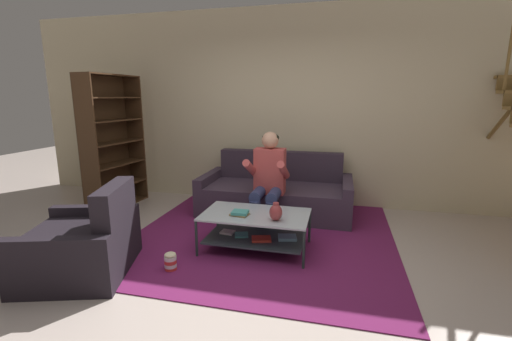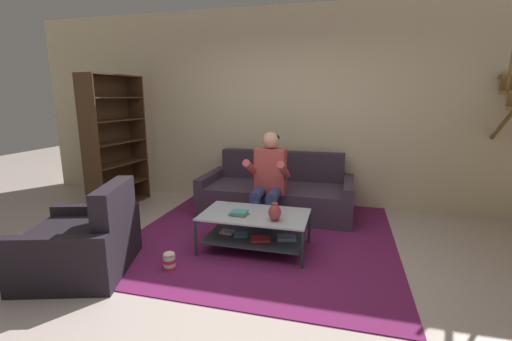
% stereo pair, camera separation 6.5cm
% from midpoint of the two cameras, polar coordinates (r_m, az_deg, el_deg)
% --- Properties ---
extents(ground, '(16.80, 16.80, 0.00)m').
position_cam_midpoint_polar(ground, '(3.31, -3.78, -17.18)').
color(ground, '#BFAEA4').
extents(back_partition, '(8.40, 0.12, 2.90)m').
position_cam_midpoint_polar(back_partition, '(5.28, 4.19, 10.32)').
color(back_partition, beige).
rests_on(back_partition, ground).
extents(couch, '(2.08, 0.96, 0.83)m').
position_cam_midpoint_polar(couch, '(4.88, 2.98, -3.88)').
color(couch, '#3E2F40').
rests_on(couch, ground).
extents(person_seated_center, '(0.50, 0.58, 1.20)m').
position_cam_midpoint_polar(person_seated_center, '(4.25, 1.60, -1.06)').
color(person_seated_center, navy).
rests_on(person_seated_center, ground).
extents(coffee_table, '(1.12, 0.65, 0.41)m').
position_cam_midpoint_polar(coffee_table, '(3.70, -0.48, -9.26)').
color(coffee_table, '#ACB7C1').
rests_on(coffee_table, ground).
extents(area_rug, '(3.00, 3.22, 0.01)m').
position_cam_midpoint_polar(area_rug, '(4.26, 1.07, -10.10)').
color(area_rug, '#6B1C4E').
rests_on(area_rug, ground).
extents(vase, '(0.13, 0.13, 0.18)m').
position_cam_midpoint_polar(vase, '(3.44, 2.78, -6.94)').
color(vase, maroon).
rests_on(vase, coffee_table).
extents(book_stack, '(0.20, 0.17, 0.05)m').
position_cam_midpoint_polar(book_stack, '(3.60, -3.23, -7.10)').
color(book_stack, olive).
rests_on(book_stack, coffee_table).
extents(bookshelf, '(0.42, 1.02, 1.93)m').
position_cam_midpoint_polar(bookshelf, '(5.46, -23.43, 2.89)').
color(bookshelf, '#462D1A').
rests_on(bookshelf, ground).
extents(armchair, '(1.11, 1.16, 0.84)m').
position_cam_midpoint_polar(armchair, '(3.64, -27.23, -10.99)').
color(armchair, black).
rests_on(armchair, ground).
extents(popcorn_tub, '(0.12, 0.12, 0.18)m').
position_cam_midpoint_polar(popcorn_tub, '(3.46, -14.61, -14.45)').
color(popcorn_tub, red).
rests_on(popcorn_tub, ground).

